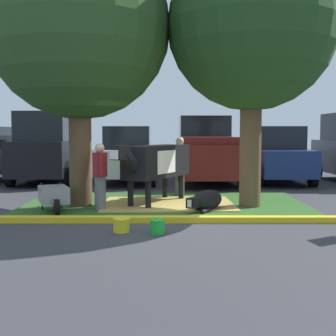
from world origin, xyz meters
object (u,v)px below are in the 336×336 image
(sedan_blue, at_px, (275,155))
(person_handler, at_px, (179,164))
(bucket_yellow, at_px, (121,225))
(shade_tree_right, at_px, (252,27))
(cow_holstein, at_px, (155,162))
(shade_tree_left, at_px, (78,28))
(person_visitor_near, at_px, (100,175))
(hatchback_white, at_px, (128,155))
(pickup_truck_maroon, at_px, (206,152))
(bucket_green, at_px, (157,226))
(wheelbarrow, at_px, (53,195))
(suv_black, at_px, (49,147))
(calf_lying, at_px, (206,201))

(sedan_blue, bearing_deg, person_handler, -134.58)
(person_handler, height_order, bucket_yellow, person_handler)
(shade_tree_right, distance_m, cow_holstein, 3.97)
(shade_tree_left, distance_m, person_visitor_near, 3.54)
(person_handler, relative_size, person_visitor_near, 1.08)
(hatchback_white, bearing_deg, shade_tree_left, -97.05)
(pickup_truck_maroon, bearing_deg, bucket_green, -100.34)
(shade_tree_right, xyz_separation_m, wheelbarrow, (-4.56, -0.71, -3.89))
(cow_holstein, bearing_deg, bucket_green, -87.69)
(suv_black, relative_size, hatchback_white, 1.05)
(bucket_green, distance_m, sedan_blue, 9.49)
(shade_tree_left, relative_size, wheelbarrow, 4.08)
(bucket_yellow, bearing_deg, calf_lying, 52.93)
(person_visitor_near, height_order, bucket_green, person_visitor_near)
(calf_lying, distance_m, person_handler, 2.64)
(bucket_green, bearing_deg, pickup_truck_maroon, 79.66)
(person_visitor_near, distance_m, sedan_blue, 8.17)
(wheelbarrow, bearing_deg, pickup_truck_maroon, 58.00)
(suv_black, xyz_separation_m, sedan_blue, (8.23, -0.13, -0.29))
(bucket_yellow, distance_m, sedan_blue, 9.68)
(sedan_blue, bearing_deg, bucket_yellow, -119.46)
(bucket_green, bearing_deg, person_handler, 83.97)
(calf_lying, height_order, suv_black, suv_black)
(cow_holstein, relative_size, pickup_truck_maroon, 0.54)
(person_visitor_near, distance_m, suv_black, 6.80)
(sedan_blue, bearing_deg, hatchback_white, 179.35)
(shade_tree_left, bearing_deg, calf_lying, -12.75)
(hatchback_white, relative_size, sedan_blue, 1.00)
(bucket_yellow, distance_m, pickup_truck_maroon, 8.80)
(person_handler, bearing_deg, bucket_green, -96.03)
(shade_tree_right, bearing_deg, cow_holstein, 169.57)
(bucket_yellow, bearing_deg, shade_tree_left, 113.58)
(suv_black, bearing_deg, wheelbarrow, -74.80)
(person_visitor_near, bearing_deg, person_handler, 52.25)
(suv_black, height_order, sedan_blue, suv_black)
(wheelbarrow, distance_m, hatchback_white, 6.47)
(shade_tree_right, height_order, bucket_yellow, shade_tree_right)
(shade_tree_left, height_order, cow_holstein, shade_tree_left)
(bucket_green, bearing_deg, bucket_yellow, 168.56)
(person_handler, xyz_separation_m, sedan_blue, (3.57, 3.62, 0.08))
(wheelbarrow, height_order, suv_black, suv_black)
(wheelbarrow, height_order, hatchback_white, hatchback_white)
(calf_lying, height_order, bucket_green, calf_lying)
(cow_holstein, relative_size, calf_lying, 2.33)
(shade_tree_right, relative_size, suv_black, 1.36)
(shade_tree_left, height_order, shade_tree_right, shade_tree_left)
(person_handler, xyz_separation_m, bucket_yellow, (-1.17, -4.77, -0.77))
(calf_lying, distance_m, sedan_blue, 6.86)
(shade_tree_right, xyz_separation_m, bucket_green, (-2.16, -2.96, -4.14))
(calf_lying, xyz_separation_m, sedan_blue, (3.02, 6.12, 0.75))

